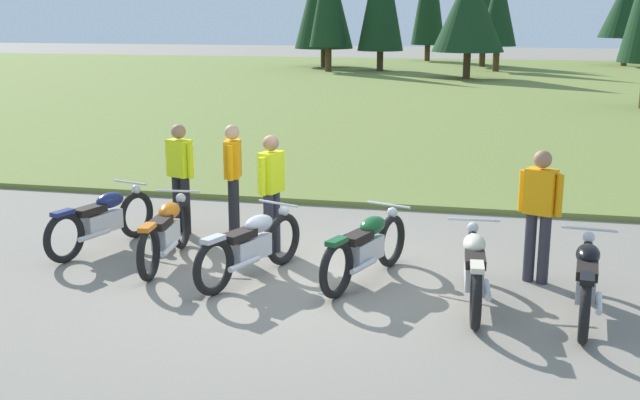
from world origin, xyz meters
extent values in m
plane|color=gray|center=(0.00, 0.00, 0.00)|extent=(140.00, 140.00, 0.00)
cube|color=olive|center=(0.00, 25.86, 0.05)|extent=(80.00, 44.00, 0.10)
cylinder|color=#47331E|center=(1.95, 36.03, 0.74)|extent=(0.36, 0.36, 1.49)
cone|color=#143319|center=(1.95, 36.03, 3.61)|extent=(2.08, 2.08, 4.24)
cylinder|color=#47331E|center=(-7.11, 33.87, 0.73)|extent=(0.36, 0.36, 1.46)
cylinder|color=#47331E|center=(10.60, 44.95, 0.83)|extent=(0.36, 0.36, 1.66)
cylinder|color=#47331E|center=(9.57, 42.53, 0.90)|extent=(0.36, 0.36, 1.80)
cone|color=#143319|center=(9.57, 42.53, 3.85)|extent=(3.38, 3.38, 4.11)
cylinder|color=#47331E|center=(-4.41, 35.14, 0.61)|extent=(0.36, 0.36, 1.21)
cylinder|color=#47331E|center=(0.58, 30.68, 0.71)|extent=(0.36, 0.36, 1.42)
cone|color=#143319|center=(0.58, 30.68, 3.42)|extent=(3.52, 3.52, 4.02)
cylinder|color=#47331E|center=(-8.23, 37.74, 0.59)|extent=(0.36, 0.36, 1.19)
cylinder|color=#47331E|center=(-2.66, 44.92, 0.59)|extent=(0.36, 0.36, 1.18)
cylinder|color=#47331E|center=(1.10, 39.95, 0.74)|extent=(0.36, 0.36, 1.49)
cone|color=#143319|center=(1.10, 39.95, 3.59)|extent=(2.96, 2.96, 4.21)
torus|color=black|center=(-2.97, 1.32, 0.35)|extent=(0.29, 0.70, 0.70)
torus|color=black|center=(-3.37, -0.03, 0.35)|extent=(0.29, 0.70, 0.70)
cube|color=silver|center=(-3.17, 0.65, 0.40)|extent=(0.37, 0.67, 0.28)
ellipsoid|color=navy|center=(-3.12, 0.82, 0.68)|extent=(0.39, 0.53, 0.22)
cube|color=black|center=(-3.24, 0.43, 0.62)|extent=(0.35, 0.52, 0.10)
cube|color=navy|center=(-3.37, -0.03, 0.69)|extent=(0.23, 0.35, 0.06)
cylinder|color=silver|center=(-3.00, 1.22, 0.86)|extent=(0.60, 0.21, 0.03)
sphere|color=silver|center=(-2.97, 1.34, 0.73)|extent=(0.14, 0.14, 0.14)
cylinder|color=silver|center=(-3.12, 0.32, 0.30)|extent=(0.22, 0.55, 0.07)
torus|color=black|center=(-2.10, 0.94, 0.35)|extent=(0.17, 0.71, 0.70)
torus|color=black|center=(-1.96, -0.45, 0.35)|extent=(0.17, 0.71, 0.70)
cube|color=silver|center=(-2.03, 0.25, 0.40)|extent=(0.26, 0.66, 0.28)
ellipsoid|color=orange|center=(-2.05, 0.43, 0.68)|extent=(0.31, 0.50, 0.22)
cube|color=black|center=(-2.01, 0.03, 0.62)|extent=(0.27, 0.50, 0.10)
cube|color=orange|center=(-1.96, -0.45, 0.69)|extent=(0.17, 0.33, 0.06)
cylinder|color=silver|center=(-2.09, 0.84, 0.86)|extent=(0.62, 0.09, 0.03)
sphere|color=silver|center=(-2.10, 0.96, 0.73)|extent=(0.14, 0.14, 0.14)
cylinder|color=silver|center=(-1.86, -0.04, 0.30)|extent=(0.12, 0.55, 0.07)
torus|color=black|center=(-0.49, 0.55, 0.35)|extent=(0.34, 0.69, 0.70)
torus|color=black|center=(-0.98, -0.76, 0.35)|extent=(0.34, 0.69, 0.70)
cube|color=silver|center=(-0.74, -0.10, 0.40)|extent=(0.41, 0.67, 0.28)
ellipsoid|color=#B7B7BC|center=(-0.67, 0.07, 0.68)|extent=(0.41, 0.54, 0.22)
cube|color=black|center=(-0.81, -0.31, 0.62)|extent=(0.37, 0.53, 0.10)
cube|color=#B7B7BC|center=(-0.98, -0.76, 0.69)|extent=(0.24, 0.35, 0.06)
cylinder|color=silver|center=(-0.53, 0.46, 0.86)|extent=(0.59, 0.25, 0.03)
sphere|color=silver|center=(-0.49, 0.57, 0.73)|extent=(0.14, 0.14, 0.14)
cylinder|color=silver|center=(-0.71, -0.43, 0.30)|extent=(0.26, 0.54, 0.07)
torus|color=black|center=(0.92, 0.80, 0.35)|extent=(0.33, 0.69, 0.70)
torus|color=black|center=(0.46, -0.53, 0.35)|extent=(0.33, 0.69, 0.70)
cube|color=silver|center=(0.69, 0.14, 0.40)|extent=(0.40, 0.67, 0.28)
ellipsoid|color=#144C23|center=(0.75, 0.31, 0.68)|extent=(0.40, 0.54, 0.22)
cube|color=black|center=(0.61, -0.07, 0.62)|extent=(0.37, 0.53, 0.10)
cube|color=#144C23|center=(0.46, -0.53, 0.69)|extent=(0.24, 0.35, 0.06)
cylinder|color=silver|center=(0.89, 0.70, 0.86)|extent=(0.60, 0.24, 0.03)
sphere|color=silver|center=(0.92, 0.81, 0.73)|extent=(0.14, 0.14, 0.14)
cylinder|color=silver|center=(0.72, -0.19, 0.30)|extent=(0.25, 0.54, 0.07)
torus|color=black|center=(1.99, 0.28, 0.35)|extent=(0.15, 0.71, 0.70)
torus|color=black|center=(2.08, -1.11, 0.35)|extent=(0.15, 0.71, 0.70)
cube|color=silver|center=(2.03, -0.42, 0.40)|extent=(0.24, 0.65, 0.28)
ellipsoid|color=beige|center=(2.02, -0.24, 0.68)|extent=(0.29, 0.50, 0.22)
cube|color=black|center=(2.05, -0.64, 0.62)|extent=(0.25, 0.49, 0.10)
cube|color=beige|center=(2.08, -1.11, 0.69)|extent=(0.16, 0.33, 0.06)
cylinder|color=silver|center=(1.99, 0.18, 0.86)|extent=(0.62, 0.07, 0.03)
sphere|color=silver|center=(1.98, 0.30, 0.73)|extent=(0.14, 0.14, 0.14)
cylinder|color=silver|center=(2.19, -0.71, 0.30)|extent=(0.11, 0.55, 0.07)
torus|color=black|center=(3.32, 0.15, 0.35)|extent=(0.17, 0.71, 0.70)
torus|color=black|center=(3.17, -1.25, 0.35)|extent=(0.17, 0.71, 0.70)
cube|color=silver|center=(3.24, -0.55, 0.40)|extent=(0.27, 0.66, 0.28)
ellipsoid|color=black|center=(3.26, -0.37, 0.68)|extent=(0.31, 0.50, 0.22)
cube|color=black|center=(3.22, -0.77, 0.62)|extent=(0.27, 0.50, 0.10)
cube|color=black|center=(3.17, -1.25, 0.69)|extent=(0.17, 0.33, 0.06)
cylinder|color=silver|center=(3.31, 0.05, 0.86)|extent=(0.62, 0.10, 0.03)
sphere|color=silver|center=(3.32, 0.17, 0.73)|extent=(0.14, 0.14, 0.14)
cylinder|color=silver|center=(3.35, -0.86, 0.30)|extent=(0.13, 0.55, 0.07)
cylinder|color=#2D2D38|center=(-0.80, 0.91, 0.44)|extent=(0.14, 0.14, 0.88)
cylinder|color=#2D2D38|center=(-0.75, 1.08, 0.44)|extent=(0.14, 0.14, 0.88)
cube|color=#D8EA19|center=(-0.77, 1.00, 1.16)|extent=(0.31, 0.40, 0.56)
sphere|color=#9E7051|center=(-0.77, 1.00, 1.56)|extent=(0.22, 0.22, 0.22)
cylinder|color=#D8EA19|center=(-0.83, 0.77, 1.14)|extent=(0.09, 0.09, 0.52)
cylinder|color=#D8EA19|center=(-0.72, 1.22, 1.14)|extent=(0.09, 0.09, 0.52)
cylinder|color=black|center=(-2.50, 1.74, 0.44)|extent=(0.14, 0.14, 0.88)
cylinder|color=black|center=(-2.33, 1.67, 0.44)|extent=(0.14, 0.14, 0.88)
cube|color=#D8EA19|center=(-2.41, 1.71, 1.16)|extent=(0.42, 0.34, 0.56)
sphere|color=#9E7051|center=(-2.41, 1.71, 1.56)|extent=(0.22, 0.22, 0.22)
cylinder|color=#D8EA19|center=(-2.62, 1.80, 1.14)|extent=(0.09, 0.09, 0.52)
cylinder|color=#D8EA19|center=(-2.20, 1.62, 1.14)|extent=(0.09, 0.09, 0.52)
cylinder|color=black|center=(-1.63, 1.91, 0.44)|extent=(0.14, 0.14, 0.88)
cylinder|color=black|center=(-1.60, 1.74, 0.44)|extent=(0.14, 0.14, 0.88)
cube|color=orange|center=(-1.62, 1.82, 1.16)|extent=(0.28, 0.39, 0.56)
sphere|color=tan|center=(-1.62, 1.82, 1.56)|extent=(0.22, 0.22, 0.22)
cylinder|color=orange|center=(-1.66, 2.05, 1.14)|extent=(0.09, 0.09, 0.52)
cylinder|color=orange|center=(-1.57, 1.60, 1.14)|extent=(0.09, 0.09, 0.52)
cylinder|color=#2D2D38|center=(2.68, 0.61, 0.44)|extent=(0.14, 0.14, 0.88)
cylinder|color=#2D2D38|center=(2.85, 0.54, 0.44)|extent=(0.14, 0.14, 0.88)
cube|color=orange|center=(2.77, 0.57, 1.16)|extent=(0.42, 0.34, 0.56)
sphere|color=#9E7051|center=(2.77, 0.57, 1.56)|extent=(0.22, 0.22, 0.22)
cylinder|color=orange|center=(2.55, 0.66, 1.14)|extent=(0.09, 0.09, 0.52)
cylinder|color=orange|center=(2.98, 0.48, 1.14)|extent=(0.09, 0.09, 0.52)
camera|label=1|loc=(2.21, -9.11, 3.28)|focal=44.05mm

